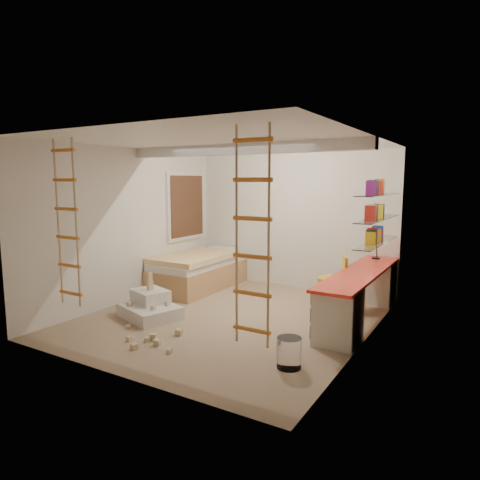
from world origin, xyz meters
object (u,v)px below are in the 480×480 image
Objects in this scene: desk at (360,294)px; bed at (198,271)px; swivel_chair at (334,292)px; play_platform at (150,307)px.

desk is 3.22m from bed.
play_platform is (-2.33, -1.63, -0.18)m from swivel_chair.
bed is 2.74m from swivel_chair.
bed is at bearing 176.41° from swivel_chair.
swivel_chair reaches higher than bed.
swivel_chair is at bearing 35.08° from play_platform.
swivel_chair is (-0.46, 0.19, -0.07)m from desk.
play_platform is at bearing -77.16° from bed.
play_platform is (-2.79, -1.44, -0.25)m from desk.
bed is (-3.20, 0.36, -0.07)m from desk.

